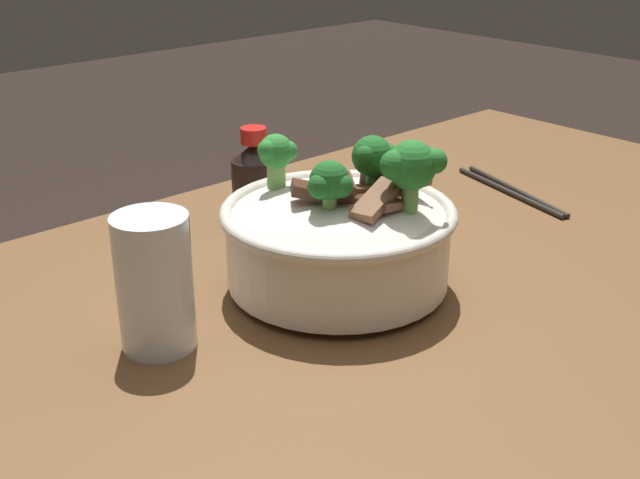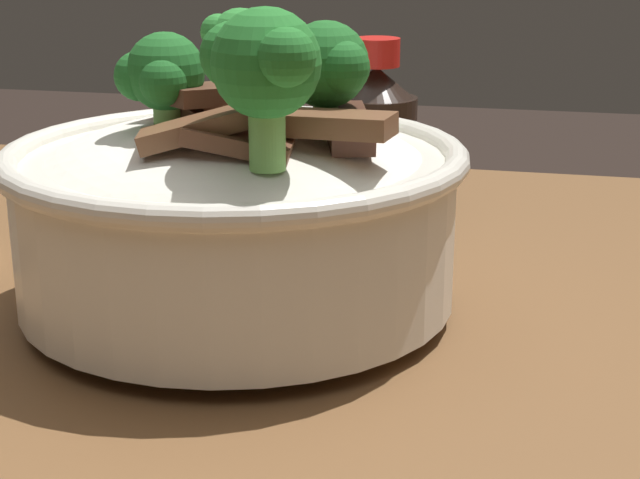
# 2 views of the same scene
# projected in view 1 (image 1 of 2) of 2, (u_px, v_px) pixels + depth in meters

# --- Properties ---
(dining_table) EXTENTS (1.19, 0.87, 0.77)m
(dining_table) POSITION_uv_depth(u_px,v_px,m) (468.00, 398.00, 0.85)
(dining_table) COLOR brown
(dining_table) RESTS_ON ground
(rice_bowl) EXTENTS (0.23, 0.23, 0.16)m
(rice_bowl) POSITION_uv_depth(u_px,v_px,m) (339.00, 231.00, 0.79)
(rice_bowl) COLOR silver
(rice_bowl) RESTS_ON dining_table
(drinking_glass) EXTENTS (0.07, 0.07, 0.12)m
(drinking_glass) POSITION_uv_depth(u_px,v_px,m) (155.00, 288.00, 0.69)
(drinking_glass) COLOR white
(drinking_glass) RESTS_ON dining_table
(chopsticks_pair) EXTENTS (0.07, 0.20, 0.01)m
(chopsticks_pair) POSITION_uv_depth(u_px,v_px,m) (512.00, 191.00, 1.06)
(chopsticks_pair) COLOR #28231E
(chopsticks_pair) RESTS_ON dining_table
(soy_sauce_bottle) EXTENTS (0.05, 0.05, 0.12)m
(soy_sauce_bottle) POSITION_uv_depth(u_px,v_px,m) (255.00, 184.00, 0.94)
(soy_sauce_bottle) COLOR black
(soy_sauce_bottle) RESTS_ON dining_table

